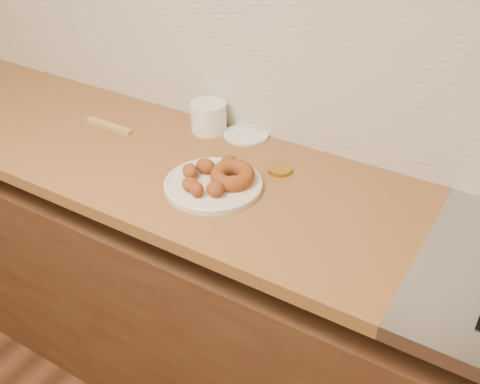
% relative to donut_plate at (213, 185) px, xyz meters
% --- Properties ---
extents(base_cabinet, '(3.60, 0.60, 0.77)m').
position_rel_donut_plate_xyz_m(base_cabinet, '(0.07, 0.06, -0.52)').
color(base_cabinet, '#4F341E').
rests_on(base_cabinet, floor).
extents(butcher_block, '(2.30, 0.62, 0.04)m').
position_rel_donut_plate_xyz_m(butcher_block, '(-0.58, 0.06, -0.03)').
color(butcher_block, olive).
rests_on(butcher_block, base_cabinet).
extents(backsplash, '(3.60, 0.02, 0.60)m').
position_rel_donut_plate_xyz_m(backsplash, '(0.07, 0.35, 0.29)').
color(backsplash, '#BCB5A7').
rests_on(backsplash, wall_back).
extents(donut_plate, '(0.28, 0.28, 0.02)m').
position_rel_donut_plate_xyz_m(donut_plate, '(0.00, 0.00, 0.00)').
color(donut_plate, beige).
rests_on(donut_plate, butcher_block).
extents(ring_donut, '(0.15, 0.16, 0.06)m').
position_rel_donut_plate_xyz_m(ring_donut, '(0.04, 0.03, 0.03)').
color(ring_donut, '#8F4817').
rests_on(ring_donut, donut_plate).
extents(fried_dough_chunks, '(0.18, 0.21, 0.05)m').
position_rel_donut_plate_xyz_m(fried_dough_chunks, '(-0.02, -0.01, 0.03)').
color(fried_dough_chunks, '#8F4817').
rests_on(fried_dough_chunks, donut_plate).
extents(plastic_tub, '(0.12, 0.12, 0.10)m').
position_rel_donut_plate_xyz_m(plastic_tub, '(-0.20, 0.28, 0.04)').
color(plastic_tub, white).
rests_on(plastic_tub, butcher_block).
extents(tub_lid, '(0.17, 0.17, 0.01)m').
position_rel_donut_plate_xyz_m(tub_lid, '(-0.08, 0.31, -0.00)').
color(tub_lid, silver).
rests_on(tub_lid, butcher_block).
extents(brass_jar_lid, '(0.09, 0.09, 0.01)m').
position_rel_donut_plate_xyz_m(brass_jar_lid, '(0.12, 0.17, -0.00)').
color(brass_jar_lid, '#A57F22').
rests_on(brass_jar_lid, butcher_block).
extents(wooden_utensil, '(0.19, 0.03, 0.01)m').
position_rel_donut_plate_xyz_m(wooden_utensil, '(-0.50, 0.12, -0.00)').
color(wooden_utensil, '#AC894B').
rests_on(wooden_utensil, butcher_block).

